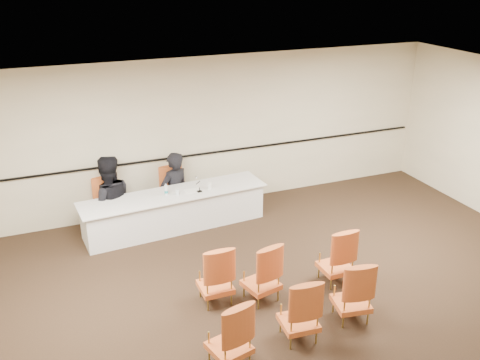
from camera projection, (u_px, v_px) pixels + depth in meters
name	position (u px, v px, depth m)	size (l,w,h in m)	color
floor	(290.00, 315.00, 7.55)	(10.00, 10.00, 0.00)	black
ceiling	(299.00, 108.00, 6.41)	(10.00, 10.00, 0.00)	silver
wall_back	(199.00, 134.00, 10.41)	(10.00, 0.04, 3.00)	beige
wall_rail	(201.00, 154.00, 10.53)	(9.80, 0.04, 0.03)	black
panel_table	(175.00, 210.00, 9.90)	(3.45, 0.80, 0.69)	silver
panelist_main	(175.00, 195.00, 10.39)	(0.65, 0.42, 1.77)	black
panelist_main_chair	(175.00, 192.00, 10.36)	(0.50, 0.50, 0.95)	#D36225
panelist_second	(109.00, 206.00, 9.85)	(0.94, 0.73, 1.94)	black
panelist_second_chair	(109.00, 204.00, 9.84)	(0.50, 0.50, 0.95)	#D36225
papers	(193.00, 191.00, 9.88)	(0.30, 0.22, 0.00)	white
microphone	(199.00, 185.00, 9.78)	(0.09, 0.19, 0.26)	black
water_bottle	(166.00, 189.00, 9.67)	(0.07, 0.07, 0.21)	teal
drinking_glass	(177.00, 192.00, 9.70)	(0.06, 0.06, 0.10)	silver
coffee_cup	(210.00, 186.00, 9.94)	(0.08, 0.08, 0.13)	white
aud_chair_front_left	(215.00, 273.00, 7.68)	(0.50, 0.50, 0.95)	#D36225
aud_chair_front_mid	(261.00, 271.00, 7.73)	(0.50, 0.50, 0.95)	#D36225
aud_chair_front_right	(336.00, 255.00, 8.17)	(0.50, 0.50, 0.95)	#D36225
aud_chair_back_left	(229.00, 332.00, 6.46)	(0.50, 0.50, 0.95)	#D36225
aud_chair_back_mid	(299.00, 308.00, 6.92)	(0.50, 0.50, 0.95)	#D36225
aud_chair_back_right	(352.00, 289.00, 7.30)	(0.50, 0.50, 0.95)	#D36225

